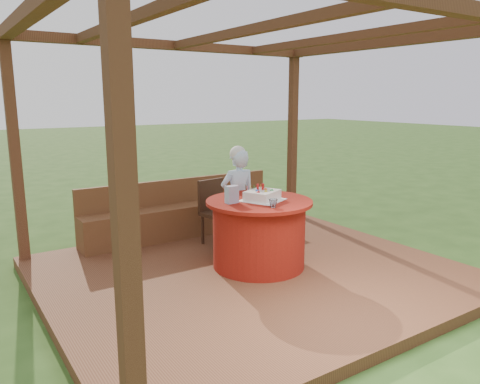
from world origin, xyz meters
The scene contains 10 objects.
ground centered at (0.00, 0.00, 0.00)m, with size 60.00×60.00×0.00m, color #294A18.
deck centered at (0.00, 0.00, 0.06)m, with size 4.50×4.00×0.12m, color brown.
pergola centered at (0.00, 0.00, 2.41)m, with size 4.50×4.00×2.72m.
bench centered at (0.00, 1.72, 0.38)m, with size 3.00×0.42×0.80m.
table centered at (0.15, 0.07, 0.52)m, with size 1.23×1.23×0.80m.
chair centered at (0.19, 1.12, 0.60)m, with size 0.49×0.49×0.87m.
elderly_woman centered at (0.31, 0.78, 0.80)m, with size 0.52×0.37×1.36m.
birthday_cake centered at (0.17, 0.04, 0.98)m, with size 0.57×0.57×0.19m.
gift_bag centered at (-0.20, 0.12, 1.02)m, with size 0.14×0.09×0.20m, color #CB83AD.
drinking_glass centered at (0.07, -0.30, 0.96)m, with size 0.10×0.10×0.09m, color white.
Camera 1 is at (-2.93, -4.21, 2.08)m, focal length 35.00 mm.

